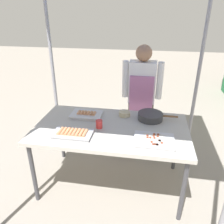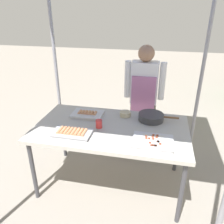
# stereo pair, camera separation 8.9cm
# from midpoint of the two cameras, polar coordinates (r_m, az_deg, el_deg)

# --- Properties ---
(ground_plane) EXTENTS (18.00, 18.00, 0.00)m
(ground_plane) POSITION_cam_midpoint_polar(r_m,az_deg,el_deg) (2.82, -1.13, -17.24)
(ground_plane) COLOR gray
(stall_table) EXTENTS (1.60, 0.90, 0.75)m
(stall_table) POSITION_cam_midpoint_polar(r_m,az_deg,el_deg) (2.41, -1.27, -4.88)
(stall_table) COLOR #B7B2A8
(stall_table) RESTS_ON ground
(tray_grilled_sausages) EXTENTS (0.39, 0.22, 0.05)m
(tray_grilled_sausages) POSITION_cam_midpoint_polar(r_m,az_deg,el_deg) (2.26, -11.01, -5.32)
(tray_grilled_sausages) COLOR #ADADB2
(tray_grilled_sausages) RESTS_ON stall_table
(tray_meat_skewers) EXTENTS (0.37, 0.28, 0.04)m
(tray_meat_skewers) POSITION_cam_midpoint_polar(r_m,az_deg,el_deg) (2.15, 9.36, -7.14)
(tray_meat_skewers) COLOR silver
(tray_meat_skewers) RESTS_ON stall_table
(tray_pork_links) EXTENTS (0.35, 0.24, 0.05)m
(tray_pork_links) POSITION_cam_midpoint_polar(r_m,az_deg,el_deg) (2.62, -7.39, -0.64)
(tray_pork_links) COLOR silver
(tray_pork_links) RESTS_ON stall_table
(cooking_wok) EXTENTS (0.44, 0.28, 0.08)m
(cooking_wok) POSITION_cam_midpoint_polar(r_m,az_deg,el_deg) (2.55, 8.69, -1.00)
(cooking_wok) COLOR #38383A
(cooking_wok) RESTS_ON stall_table
(condiment_bowl) EXTENTS (0.13, 0.13, 0.05)m
(condiment_bowl) POSITION_cam_midpoint_polar(r_m,az_deg,el_deg) (2.61, 2.18, -0.40)
(condiment_bowl) COLOR #BFB28C
(condiment_bowl) RESTS_ON stall_table
(drink_cup_near_edge) EXTENTS (0.07, 0.07, 0.09)m
(drink_cup_near_edge) POSITION_cam_midpoint_polar(r_m,az_deg,el_deg) (2.35, -4.34, -3.06)
(drink_cup_near_edge) COLOR red
(drink_cup_near_edge) RESTS_ON stall_table
(vendor_woman) EXTENTS (0.52, 0.22, 1.48)m
(vendor_woman) POSITION_cam_midpoint_polar(r_m,az_deg,el_deg) (3.00, 6.61, 4.82)
(vendor_woman) COLOR #595147
(vendor_woman) RESTS_ON ground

